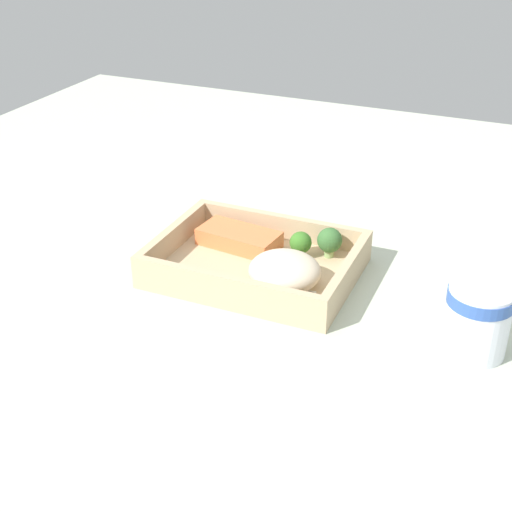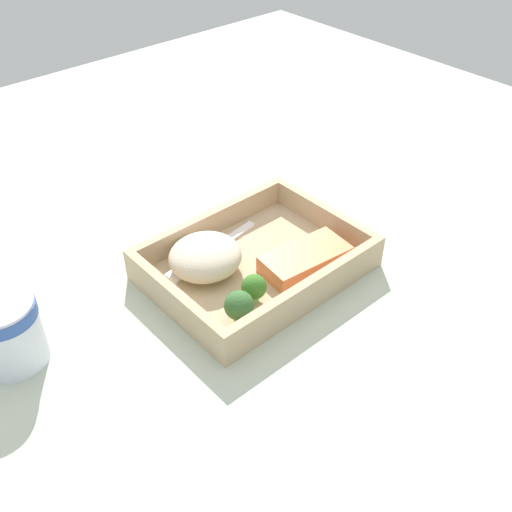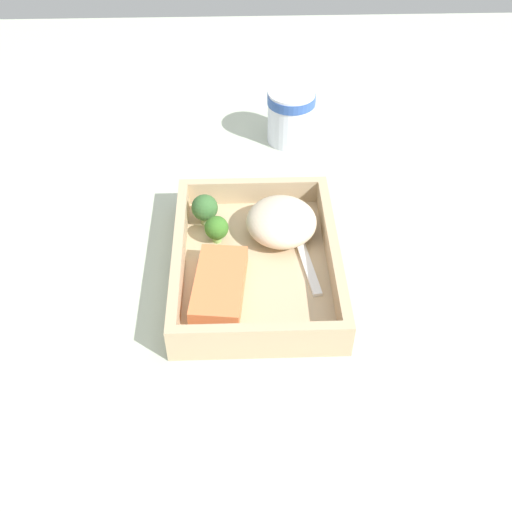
% 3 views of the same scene
% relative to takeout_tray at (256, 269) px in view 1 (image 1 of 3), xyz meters
% --- Properties ---
extents(ground_plane, '(1.60, 1.60, 0.02)m').
position_rel_takeout_tray_xyz_m(ground_plane, '(0.00, 0.00, -0.02)').
color(ground_plane, '#B5BFA9').
extents(takeout_tray, '(0.27, 0.20, 0.01)m').
position_rel_takeout_tray_xyz_m(takeout_tray, '(0.00, 0.00, 0.00)').
color(takeout_tray, tan).
rests_on(takeout_tray, ground_plane).
extents(tray_rim, '(0.27, 0.20, 0.03)m').
position_rel_takeout_tray_xyz_m(tray_rim, '(0.00, 0.00, 0.02)').
color(tray_rim, tan).
rests_on(tray_rim, takeout_tray).
extents(salmon_fillet, '(0.12, 0.07, 0.02)m').
position_rel_takeout_tray_xyz_m(salmon_fillet, '(-0.05, 0.04, 0.02)').
color(salmon_fillet, '#E67743').
rests_on(salmon_fillet, takeout_tray).
extents(mashed_potatoes, '(0.09, 0.09, 0.04)m').
position_rel_takeout_tray_xyz_m(mashed_potatoes, '(0.06, -0.03, 0.03)').
color(mashed_potatoes, beige).
rests_on(mashed_potatoes, takeout_tray).
extents(broccoli_floret_1, '(0.03, 0.03, 0.04)m').
position_rel_takeout_tray_xyz_m(broccoli_floret_1, '(0.08, 0.06, 0.03)').
color(broccoli_floret_1, '#84A162').
rests_on(broccoli_floret_1, takeout_tray).
extents(broccoli_floret_2, '(0.03, 0.03, 0.04)m').
position_rel_takeout_tray_xyz_m(broccoli_floret_2, '(0.05, 0.05, 0.03)').
color(broccoli_floret_2, '#7EAF5A').
rests_on(broccoli_floret_2, takeout_tray).
extents(fork, '(0.16, 0.04, 0.00)m').
position_rel_takeout_tray_xyz_m(fork, '(0.03, -0.06, 0.01)').
color(fork, white).
rests_on(fork, takeout_tray).
extents(paper_cup, '(0.07, 0.07, 0.08)m').
position_rel_takeout_tray_xyz_m(paper_cup, '(0.30, -0.06, 0.04)').
color(paper_cup, white).
rests_on(paper_cup, ground_plane).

